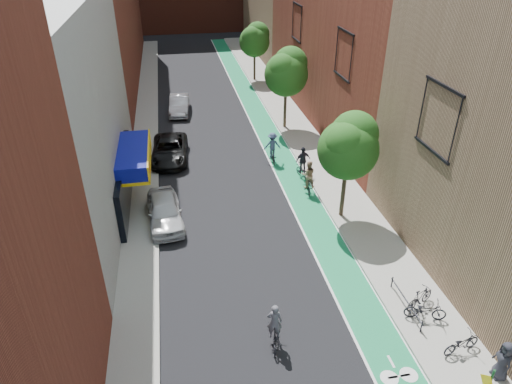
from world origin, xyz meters
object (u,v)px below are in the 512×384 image
cyclist_lead (275,331)px  pedestrian (503,361)px  parked_car_black (169,150)px  cyclist_lane_mid (303,166)px  cyclist_lane_near (308,179)px  parked_car_silver (179,105)px  cyclist_lane_far (272,149)px  parked_car_white (164,211)px

cyclist_lead → pedestrian: (7.95, -3.22, 0.30)m
parked_car_black → cyclist_lane_mid: bearing=-22.9°
cyclist_lead → cyclist_lane_near: cyclist_lane_near is taller
cyclist_lead → cyclist_lane_near: size_ratio=0.94×
parked_car_silver → pedestrian: (10.60, -31.10, 0.23)m
parked_car_black → pedestrian: bearing=-57.2°
cyclist_lead → pedestrian: bearing=170.3°
pedestrian → cyclist_lane_near: bearing=-162.8°
parked_car_silver → cyclist_lane_mid: size_ratio=2.13×
cyclist_lead → pedestrian: size_ratio=1.19×
cyclist_lane_near → cyclist_lane_far: (-1.27, 4.80, 0.05)m
parked_car_silver → cyclist_lane_mid: cyclist_lane_mid is taller
parked_car_black → cyclist_lane_mid: (8.83, -4.52, 0.12)m
cyclist_lead → cyclist_lane_far: 16.88m
cyclist_lane_far → pedestrian: bearing=104.6°
parked_car_silver → cyclist_lane_far: (6.20, -11.39, 0.21)m
parked_car_silver → cyclist_lane_far: 12.97m
parked_car_silver → cyclist_lane_near: cyclist_lane_near is taller
parked_car_white → cyclist_lane_far: 10.25m
parked_car_black → cyclist_lane_mid: 9.92m
cyclist_lane_mid → cyclist_lane_far: bearing=-76.4°
cyclist_lane_near → pedestrian: 15.24m
pedestrian → cyclist_lane_far: bearing=-162.0°
pedestrian → parked_car_black: bearing=-145.9°
parked_car_black → cyclist_lane_near: (8.60, -6.54, 0.18)m
cyclist_lead → cyclist_lane_near: bearing=-100.1°
cyclist_lane_near → cyclist_lane_mid: (0.23, 2.02, -0.06)m
parked_car_black → cyclist_lead: bearing=-74.1°
parked_car_silver → cyclist_lead: cyclist_lead is taller
parked_car_black → parked_car_silver: bearing=87.5°
cyclist_lead → cyclist_lane_mid: 14.62m
cyclist_lead → cyclist_lane_near: 12.66m
parked_car_black → cyclist_lane_far: cyclist_lane_far is taller
parked_car_white → cyclist_lane_mid: cyclist_lane_mid is taller
cyclist_lead → cyclist_lane_mid: bearing=-97.9°
parked_car_silver → cyclist_lane_far: cyclist_lane_far is taller
parked_car_white → cyclist_lane_far: cyclist_lane_far is taller
pedestrian → parked_car_white: bearing=-131.5°
cyclist_lead → cyclist_lane_mid: (5.05, 13.72, 0.18)m
parked_car_white → cyclist_lane_near: bearing=6.8°
parked_car_white → parked_car_silver: (1.60, 18.04, -0.02)m
parked_car_white → parked_car_silver: parked_car_white is taller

